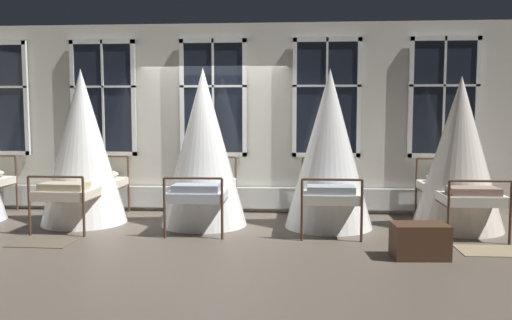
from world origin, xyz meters
name	(u,v)px	position (x,y,z in m)	size (l,w,h in m)	color
ground	(204,223)	(0.00, 0.00, 0.00)	(21.48, 21.48, 0.00)	brown
back_wall_with_windows	(214,119)	(0.00, 1.08, 1.61)	(11.74, 0.10, 3.22)	beige
window_bank	(213,144)	(0.00, 0.96, 1.17)	(8.83, 0.10, 2.88)	black
cot_second	(83,149)	(-1.88, -0.08, 1.16)	(1.31, 1.89, 2.39)	#4C3323
cot_third	(204,150)	(0.01, -0.09, 1.15)	(1.31, 1.87, 2.39)	#4C3323
cot_fourth	(329,151)	(1.91, -0.10, 1.14)	(1.31, 1.88, 2.36)	#4C3323
cot_fifth	(459,155)	(3.80, -0.09, 1.09)	(1.31, 1.87, 2.25)	#4C3323
rug_second	(43,242)	(-1.92, -1.38, 0.01)	(0.80, 0.56, 0.01)	brown
rug_fifth	(491,251)	(3.84, -1.38, 0.01)	(0.80, 0.56, 0.01)	#8E7A5B
travel_trunk	(420,241)	(2.88, -1.75, 0.21)	(0.64, 0.40, 0.41)	#472D1E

